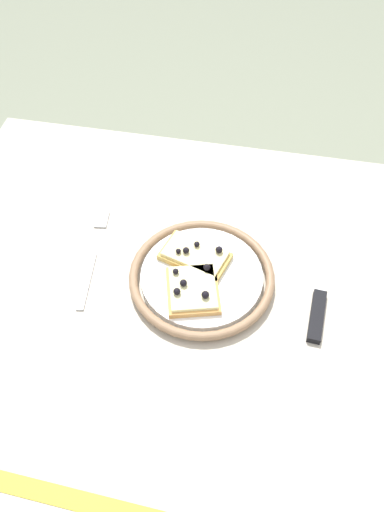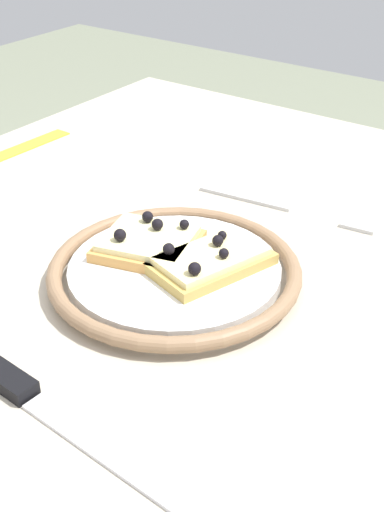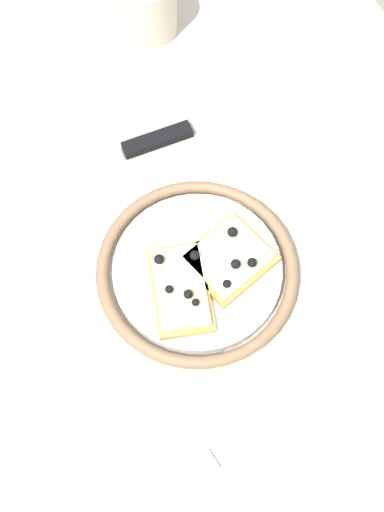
{
  "view_description": "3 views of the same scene",
  "coord_description": "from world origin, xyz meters",
  "px_view_note": "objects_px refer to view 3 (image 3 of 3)",
  "views": [
    {
      "loc": [
        0.06,
        -0.44,
        1.43
      ],
      "look_at": [
        -0.04,
        0.07,
        0.76
      ],
      "focal_mm": 36.79,
      "sensor_mm": 36.0,
      "label": 1
    },
    {
      "loc": [
        0.41,
        0.36,
        1.1
      ],
      "look_at": [
        -0.04,
        0.04,
        0.76
      ],
      "focal_mm": 49.05,
      "sensor_mm": 36.0,
      "label": 2
    },
    {
      "loc": [
        -0.29,
        0.18,
        1.5
      ],
      "look_at": [
        -0.01,
        0.04,
        0.78
      ],
      "focal_mm": 49.63,
      "sensor_mm": 36.0,
      "label": 3
    }
  ],
  "objects_px": {
    "plate": "(197,271)",
    "cup": "(147,4)",
    "fork": "(263,426)",
    "knife": "(132,149)",
    "pizza_slice_near": "(229,258)",
    "dining_table": "(217,282)",
    "pizza_slice_far": "(180,289)"
  },
  "relations": [
    {
      "from": "fork",
      "to": "cup",
      "type": "distance_m",
      "value": 0.56
    },
    {
      "from": "pizza_slice_far",
      "to": "knife",
      "type": "distance_m",
      "value": 0.21
    },
    {
      "from": "pizza_slice_far",
      "to": "knife",
      "type": "bearing_deg",
      "value": -8.74
    },
    {
      "from": "knife",
      "to": "plate",
      "type": "bearing_deg",
      "value": 179.5
    },
    {
      "from": "dining_table",
      "to": "fork",
      "type": "height_order",
      "value": "fork"
    },
    {
      "from": "knife",
      "to": "cup",
      "type": "relative_size",
      "value": 2.75
    },
    {
      "from": "plate",
      "to": "fork",
      "type": "bearing_deg",
      "value": 175.29
    },
    {
      "from": "pizza_slice_far",
      "to": "fork",
      "type": "relative_size",
      "value": 0.6
    },
    {
      "from": "pizza_slice_far",
      "to": "pizza_slice_near",
      "type": "bearing_deg",
      "value": -82.83
    },
    {
      "from": "pizza_slice_near",
      "to": "cup",
      "type": "relative_size",
      "value": 1.22
    },
    {
      "from": "pizza_slice_near",
      "to": "fork",
      "type": "bearing_deg",
      "value": 163.87
    },
    {
      "from": "plate",
      "to": "fork",
      "type": "distance_m",
      "value": 0.19
    },
    {
      "from": "plate",
      "to": "knife",
      "type": "distance_m",
      "value": 0.19
    },
    {
      "from": "dining_table",
      "to": "pizza_slice_near",
      "type": "xyz_separation_m",
      "value": [
        -0.02,
        -0.0,
        0.12
      ]
    },
    {
      "from": "dining_table",
      "to": "pizza_slice_far",
      "type": "height_order",
      "value": "pizza_slice_far"
    },
    {
      "from": "plate",
      "to": "pizza_slice_far",
      "type": "height_order",
      "value": "pizza_slice_far"
    },
    {
      "from": "pizza_slice_near",
      "to": "cup",
      "type": "height_order",
      "value": "cup"
    },
    {
      "from": "dining_table",
      "to": "fork",
      "type": "distance_m",
      "value": 0.23
    },
    {
      "from": "pizza_slice_near",
      "to": "knife",
      "type": "height_order",
      "value": "pizza_slice_near"
    },
    {
      "from": "fork",
      "to": "cup",
      "type": "height_order",
      "value": "cup"
    },
    {
      "from": "pizza_slice_near",
      "to": "pizza_slice_far",
      "type": "relative_size",
      "value": 0.88
    },
    {
      "from": "pizza_slice_near",
      "to": "fork",
      "type": "height_order",
      "value": "pizza_slice_near"
    },
    {
      "from": "plate",
      "to": "cup",
      "type": "xyz_separation_m",
      "value": [
        0.36,
        -0.1,
        0.03
      ]
    },
    {
      "from": "pizza_slice_near",
      "to": "knife",
      "type": "distance_m",
      "value": 0.2
    },
    {
      "from": "dining_table",
      "to": "fork",
      "type": "bearing_deg",
      "value": 165.57
    },
    {
      "from": "pizza_slice_far",
      "to": "cup",
      "type": "bearing_deg",
      "value": -19.81
    },
    {
      "from": "dining_table",
      "to": "pizza_slice_near",
      "type": "height_order",
      "value": "pizza_slice_near"
    },
    {
      "from": "dining_table",
      "to": "plate",
      "type": "bearing_deg",
      "value": 111.3
    },
    {
      "from": "plate",
      "to": "pizza_slice_near",
      "type": "relative_size",
      "value": 2.17
    },
    {
      "from": "plate",
      "to": "pizza_slice_far",
      "type": "distance_m",
      "value": 0.04
    },
    {
      "from": "plate",
      "to": "pizza_slice_near",
      "type": "height_order",
      "value": "pizza_slice_near"
    },
    {
      "from": "dining_table",
      "to": "fork",
      "type": "xyz_separation_m",
      "value": [
        -0.2,
        0.05,
        0.1
      ]
    }
  ]
}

